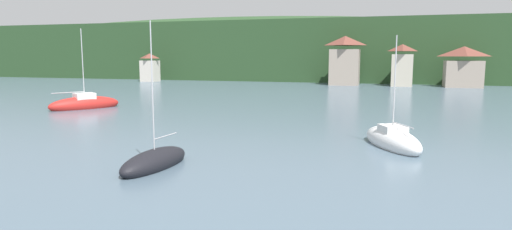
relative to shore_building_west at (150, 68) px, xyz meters
name	(u,v)px	position (x,y,z in m)	size (l,w,h in m)	color
wooded_hillside	(285,55)	(20.61, 45.10, 2.81)	(352.00, 68.17, 27.62)	#264223
shore_building_west	(150,68)	(0.00, 0.00, 0.00)	(3.62, 3.30, 6.28)	beige
shore_building_westcentral	(345,61)	(43.17, 1.05, 1.64)	(5.92, 5.50, 9.65)	gray
shore_building_central	(402,66)	(53.97, 0.93, 0.82)	(4.01, 5.25, 7.97)	#BCB29E
shore_building_eastcentral	(463,67)	(64.76, 1.06, 0.61)	(6.68, 5.54, 7.50)	gray
sailboat_mid_0	(392,140)	(51.98, -58.55, -2.61)	(4.64, 6.53, 7.54)	white
sailboat_near_1	(155,162)	(40.05, -67.55, -2.74)	(2.21, 5.39, 7.91)	black
sailboat_far_6	(85,104)	(19.58, -47.11, -2.55)	(5.82, 7.77, 9.22)	red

